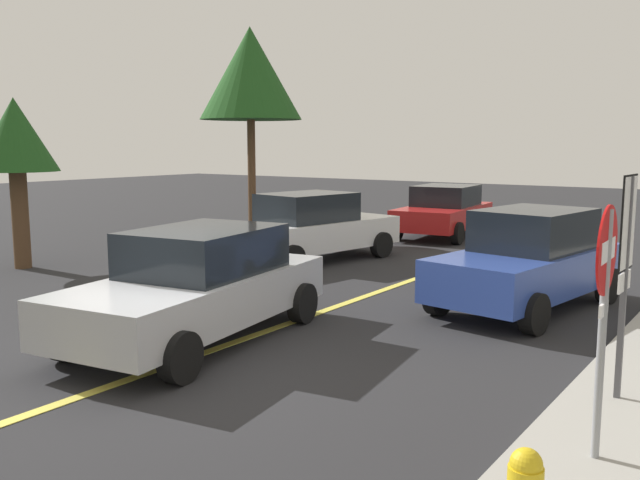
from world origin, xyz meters
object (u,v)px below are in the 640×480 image
at_px(car_white_approaching, 312,227).
at_px(tree_right_verge, 15,139).
at_px(car_blue_mid_road, 529,260).
at_px(stop_sign, 604,293).
at_px(tree_centre_verge, 250,74).
at_px(speed_limit_sign, 626,248).
at_px(car_silver_crossing, 198,284).
at_px(car_red_near_curb, 444,211).

height_order(car_white_approaching, tree_right_verge, tree_right_verge).
distance_m(car_blue_mid_road, car_white_approaching, 6.10).
xyz_separation_m(stop_sign, tree_centre_verge, (9.17, 11.81, 3.19)).
height_order(speed_limit_sign, tree_right_verge, tree_right_verge).
xyz_separation_m(speed_limit_sign, car_white_approaching, (5.69, 8.13, -0.93)).
distance_m(stop_sign, tree_right_verge, 13.48).
bearing_deg(speed_limit_sign, tree_right_verge, 85.13).
height_order(speed_limit_sign, car_silver_crossing, speed_limit_sign).
bearing_deg(tree_right_verge, stop_sign, -101.60).
bearing_deg(tree_centre_verge, tree_right_verge, 168.34).
bearing_deg(speed_limit_sign, car_white_approaching, 54.98).
relative_size(car_blue_mid_road, car_white_approaching, 0.92).
relative_size(stop_sign, car_silver_crossing, 0.49).
height_order(car_blue_mid_road, tree_right_verge, tree_right_verge).
bearing_deg(car_silver_crossing, stop_sign, -99.36).
bearing_deg(car_blue_mid_road, stop_sign, -156.39).
bearing_deg(car_silver_crossing, tree_right_verge, 76.70).
relative_size(car_silver_crossing, car_white_approaching, 1.01).
distance_m(speed_limit_sign, car_silver_crossing, 5.69).
height_order(stop_sign, car_red_near_curb, stop_sign).
bearing_deg(stop_sign, car_blue_mid_road, 23.61).
height_order(car_white_approaching, tree_centre_verge, tree_centre_verge).
bearing_deg(car_blue_mid_road, tree_centre_verge, 68.91).
relative_size(car_blue_mid_road, tree_centre_verge, 0.71).
height_order(car_red_near_curb, tree_right_verge, tree_right_verge).
bearing_deg(car_white_approaching, speed_limit_sign, -125.02).
relative_size(stop_sign, car_red_near_curb, 0.53).
height_order(car_red_near_curb, car_white_approaching, car_white_approaching).
relative_size(car_red_near_curb, tree_centre_verge, 0.72).
distance_m(speed_limit_sign, tree_centre_verge, 14.23).
height_order(car_blue_mid_road, car_silver_crossing, car_blue_mid_road).
distance_m(car_blue_mid_road, car_red_near_curb, 9.20).
distance_m(speed_limit_sign, tree_right_verge, 13.09).
xyz_separation_m(car_blue_mid_road, car_white_approaching, (1.73, 5.85, -0.02)).
bearing_deg(stop_sign, car_silver_crossing, 80.64).
bearing_deg(tree_right_verge, car_red_near_curb, -28.05).
bearing_deg(car_red_near_curb, car_blue_mid_road, -146.13).
height_order(speed_limit_sign, car_white_approaching, speed_limit_sign).
xyz_separation_m(stop_sign, car_red_near_curb, (13.19, 7.55, -0.81)).
bearing_deg(speed_limit_sign, tree_centre_verge, 56.97).
bearing_deg(car_silver_crossing, car_red_near_curb, 8.48).
bearing_deg(car_silver_crossing, speed_limit_sign, -83.39).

